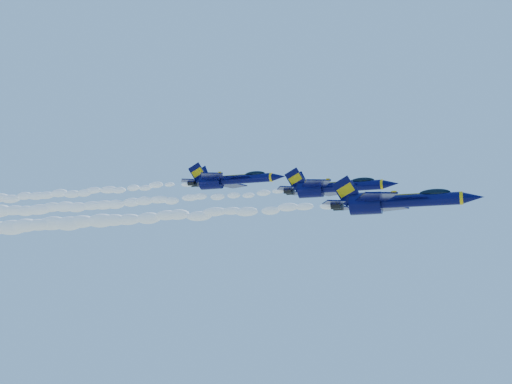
% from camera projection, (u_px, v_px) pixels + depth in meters
% --- Properties ---
extents(jet_lead, '(16.46, 13.50, 6.12)m').
position_uv_depth(jet_lead, '(395.00, 201.00, 71.06)').
color(jet_lead, '#060635').
extents(smoke_trail_jet_lead, '(51.31, 2.23, 2.01)m').
position_uv_depth(smoke_trail_jet_lead, '(135.00, 218.00, 81.54)').
color(smoke_trail_jet_lead, white).
extents(jet_second, '(15.18, 12.45, 5.64)m').
position_uv_depth(jet_second, '(333.00, 187.00, 84.99)').
color(jet_second, '#060635').
extents(smoke_trail_jet_second, '(51.31, 2.06, 1.85)m').
position_uv_depth(smoke_trail_jet_second, '(121.00, 203.00, 95.30)').
color(smoke_trail_jet_second, white).
extents(jet_third, '(15.22, 12.49, 5.66)m').
position_uv_depth(jet_third, '(230.00, 180.00, 95.73)').
color(jet_third, '#060635').
extents(smoke_trail_jet_third, '(51.31, 2.06, 1.86)m').
position_uv_depth(smoke_trail_jet_third, '(49.00, 195.00, 106.04)').
color(smoke_trail_jet_third, white).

